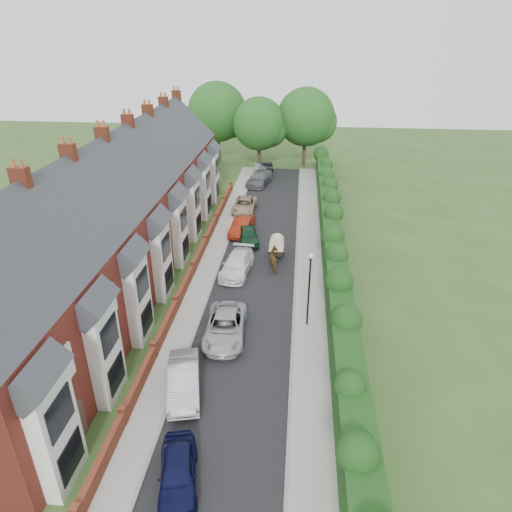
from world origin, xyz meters
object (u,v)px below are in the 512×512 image
Objects in this scene: car_green at (248,235)px; car_beige at (245,205)px; car_silver_b at (225,327)px; car_black at (265,168)px; car_navy at (178,471)px; horse_cart at (277,245)px; car_white at (237,264)px; lamppost at (309,281)px; horse at (275,260)px; car_grey at (260,178)px; car_silver_a at (184,380)px; car_red at (242,226)px.

car_beige is at bearing 86.96° from car_green.
car_black reaches higher than car_silver_b.
horse_cart is (2.87, 21.30, 0.47)m from car_navy.
car_white is 1.81× the size of horse_cart.
car_white reaches higher than car_green.
lamppost reaches higher than car_black.
car_silver_b is at bearing -162.27° from lamppost.
car_silver_b reaches higher than car_white.
car_black reaches higher than car_beige.
lamppost is 0.99× the size of car_silver_b.
horse reaches higher than car_green.
car_grey is at bearing 88.52° from car_silver_b.
lamppost is at bearing 53.12° from car_navy.
car_silver_a is 18.75m from car_green.
car_grey reaches higher than car_beige.
car_beige is 13.50m from car_black.
horse reaches higher than car_black.
car_black is 26.07m from horse.
car_red is 14.80m from car_grey.
car_black is (-0.35, 34.86, 0.05)m from car_silver_b.
horse reaches higher than car_grey.
horse_cart reaches higher than car_silver_a.
car_grey is at bearing -99.46° from horse.
car_green is at bearing -59.78° from car_red.
horse_cart reaches higher than car_beige.
car_silver_b is at bearing -76.10° from car_grey.
car_red is at bearing 90.73° from car_silver_b.
horse_cart is at bearing -67.64° from car_beige.
car_green is at bearing 73.30° from car_silver_a.
car_red is at bearing 126.34° from horse_cart.
car_green is 3.81m from horse_cart.
horse is at bearing 61.37° from car_silver_a.
car_white is 5.61m from car_green.
car_white is (-5.39, 6.60, -2.58)m from lamppost.
car_navy is 45.06m from car_black.
car_white is 0.91× the size of car_grey.
car_grey reaches higher than car_silver_b.
car_red is at bearing -78.45° from car_grey.
car_silver_a is 0.93× the size of car_beige.
horse_cart is at bearing 51.33° from car_white.
car_green is (1.24, 18.71, -0.05)m from car_silver_a.
car_green is (-0.16, 13.80, -0.03)m from car_silver_b.
horse_cart reaches higher than car_silver_b.
car_silver_a is 1.02× the size of car_red.
horse_cart is at bearing -68.11° from car_grey.
car_silver_a is (-1.03, 5.29, 0.08)m from car_navy.
car_white is at bearing -77.28° from car_red.
car_silver_a is at bearing 88.64° from car_navy.
car_silver_b is 1.08× the size of car_beige.
car_grey is (-0.67, 30.60, 0.07)m from car_silver_b.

